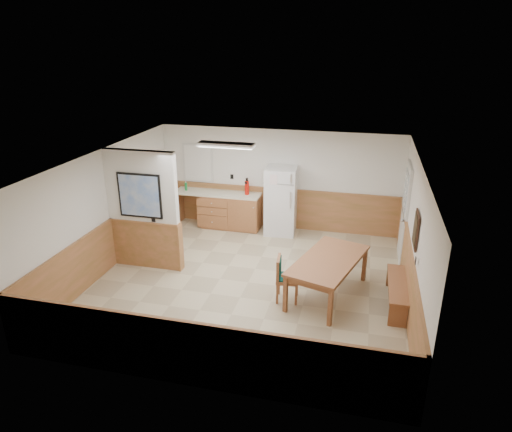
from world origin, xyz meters
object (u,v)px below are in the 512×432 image
(dining_chair, at_px, (283,275))
(refrigerator, at_px, (281,201))
(dining_bench, at_px, (397,288))
(fire_extinguisher, at_px, (247,187))
(dining_table, at_px, (328,264))
(soap_bottle, at_px, (186,186))

(dining_chair, bearing_deg, refrigerator, 95.81)
(refrigerator, distance_m, dining_bench, 3.89)
(dining_chair, height_order, fire_extinguisher, fire_extinguisher)
(dining_table, relative_size, fire_extinguisher, 4.98)
(refrigerator, height_order, dining_bench, refrigerator)
(fire_extinguisher, bearing_deg, soap_bottle, 168.74)
(dining_table, height_order, dining_bench, dining_table)
(refrigerator, bearing_deg, soap_bottle, 176.03)
(dining_bench, xyz_separation_m, dining_chair, (-2.02, -0.29, 0.16))
(fire_extinguisher, bearing_deg, dining_bench, -52.19)
(refrigerator, height_order, fire_extinguisher, refrigerator)
(soap_bottle, bearing_deg, dining_chair, -45.02)
(dining_table, distance_m, dining_chair, 0.86)
(refrigerator, xyz_separation_m, fire_extinguisher, (-0.88, 0.09, 0.25))
(dining_bench, relative_size, fire_extinguisher, 3.49)
(dining_bench, bearing_deg, refrigerator, 133.75)
(dining_bench, bearing_deg, fire_extinguisher, 140.99)
(refrigerator, relative_size, dining_bench, 1.13)
(dining_table, bearing_deg, soap_bottle, 161.34)
(dining_bench, height_order, fire_extinguisher, fire_extinguisher)
(soap_bottle, bearing_deg, dining_table, -35.52)
(dining_chair, xyz_separation_m, soap_bottle, (-3.11, 3.11, 0.51))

